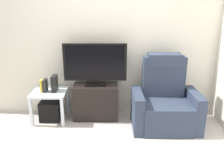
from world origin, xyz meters
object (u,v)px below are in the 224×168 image
book_leftmost (43,86)px  game_console (56,83)px  recliner_armchair (166,103)px  side_table (51,96)px  tv_stand (97,101)px  television (96,64)px  subwoofer_box (52,110)px  book_middle (46,85)px

book_leftmost → game_console: size_ratio=0.77×
recliner_armchair → side_table: 1.80m
tv_stand → television: size_ratio=0.72×
tv_stand → television: bearing=90.0°
television → book_leftmost: television is taller
television → subwoofer_box: (-0.73, -0.09, -0.75)m
side_table → book_leftmost: (-0.10, -0.02, 0.18)m
recliner_armchair → book_middle: size_ratio=5.27×
tv_stand → subwoofer_box: tv_stand is taller
recliner_armchair → subwoofer_box: 1.81m
television → book_leftmost: (-0.83, -0.11, -0.33)m
side_table → book_leftmost: bearing=-168.7°
recliner_armchair → subwoofer_box: bearing=-175.6°
tv_stand → side_table: tv_stand is taller
tv_stand → subwoofer_box: bearing=-174.3°
tv_stand → television: 0.63m
television → recliner_armchair: 1.22m
television → side_table: size_ratio=1.83×
subwoofer_box → game_console: bearing=6.3°
television → book_leftmost: bearing=-172.4°
television → book_leftmost: size_ratio=5.11×
game_console → recliner_armchair: bearing=-6.9°
recliner_armchair → side_table: size_ratio=2.00×
book_leftmost → game_console: (0.19, 0.03, 0.03)m
side_table → book_leftmost: size_ratio=2.79×
side_table → book_middle: (-0.05, -0.02, 0.18)m
side_table → subwoofer_box: bearing=0.0°
television → side_table: (-0.73, -0.09, -0.50)m
side_table → game_console: bearing=6.3°
tv_stand → book_leftmost: book_leftmost is taller
recliner_armchair → book_leftmost: recliner_armchair is taller
television → game_console: 0.71m
recliner_armchair → game_console: recliner_armchair is taller
subwoofer_box → book_middle: book_middle is taller
recliner_armchair → subwoofer_box: size_ratio=3.40×
television → game_console: television is taller
book_leftmost → game_console: 0.19m
book_leftmost → game_console: bearing=9.0°
television → recliner_armchair: bearing=-15.0°
tv_stand → book_middle: bearing=-173.2°
tv_stand → book_middle: 0.84m
side_table → game_console: size_ratio=2.14×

